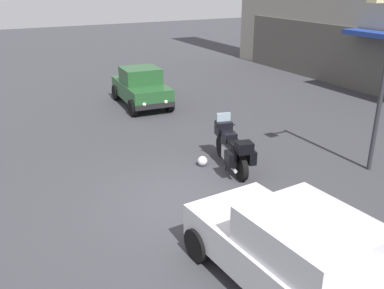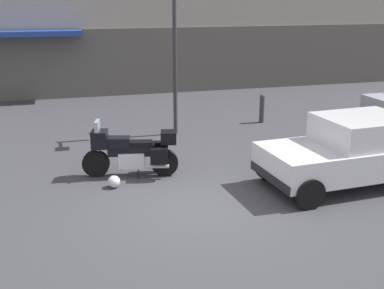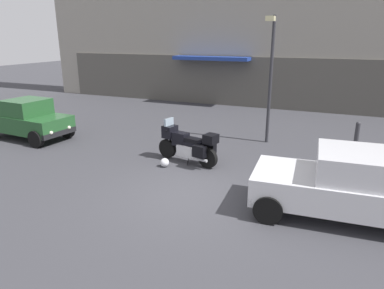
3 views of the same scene
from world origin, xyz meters
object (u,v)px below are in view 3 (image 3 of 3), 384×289
object	(u,v)px
car_sedan_far	(359,186)
motorcycle	(188,144)
bollard_curbside	(357,134)
helmet	(165,163)
car_compact_side	(28,119)
streetlamp_curbside	(271,68)

from	to	relation	value
car_sedan_far	motorcycle	bearing A→B (deg)	155.78
motorcycle	car_sedan_far	distance (m)	5.21
car_sedan_far	bollard_curbside	xyz separation A→B (m)	(0.11, 5.72, -0.27)
helmet	car_sedan_far	xyz separation A→B (m)	(5.39, -1.21, 0.64)
motorcycle	bollard_curbside	bearing A→B (deg)	-128.59
motorcycle	helmet	bearing A→B (deg)	63.78
motorcycle	car_compact_side	size ratio (longest dim) A/B	0.63
helmet	car_sedan_far	bearing A→B (deg)	-12.64
car_sedan_far	bollard_curbside	size ratio (longest dim) A/B	4.80
bollard_curbside	motorcycle	bearing A→B (deg)	-142.04
helmet	car_sedan_far	world-z (taller)	car_sedan_far
car_compact_side	motorcycle	bearing A→B (deg)	3.10
helmet	car_compact_side	bearing A→B (deg)	173.31
helmet	car_sedan_far	distance (m)	5.57
streetlamp_curbside	bollard_curbside	size ratio (longest dim) A/B	4.74
car_compact_side	helmet	bearing A→B (deg)	-2.54
helmet	car_sedan_far	size ratio (longest dim) A/B	0.06
streetlamp_curbside	bollard_curbside	world-z (taller)	streetlamp_curbside
bollard_curbside	streetlamp_curbside	bearing A→B (deg)	-166.54
motorcycle	streetlamp_curbside	distance (m)	4.26
streetlamp_curbside	bollard_curbside	xyz separation A→B (m)	(3.13, 0.75, -2.30)
helmet	car_compact_side	xyz separation A→B (m)	(-6.39, 0.75, 0.63)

